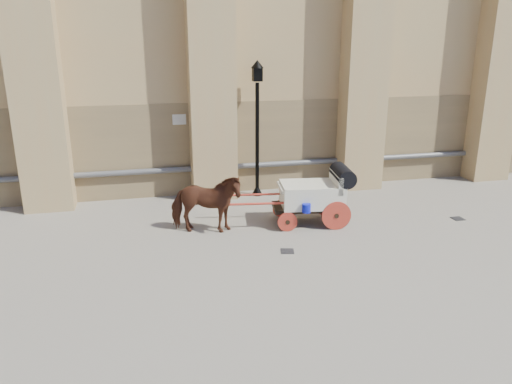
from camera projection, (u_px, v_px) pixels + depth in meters
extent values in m
plane|color=slate|center=(272.00, 235.00, 13.13)|extent=(90.00, 90.00, 0.00)
cube|color=olive|center=(298.00, 144.00, 16.97)|extent=(44.00, 0.35, 3.00)
cylinder|color=#59595B|center=(300.00, 163.00, 16.90)|extent=(42.00, 0.18, 0.18)
cube|color=beige|center=(179.00, 119.00, 15.64)|extent=(0.42, 0.04, 0.32)
imported|color=#562B19|center=(206.00, 204.00, 13.08)|extent=(2.06, 1.31, 1.60)
cube|color=black|center=(308.00, 207.00, 13.83)|extent=(2.05, 1.13, 0.11)
cube|color=beige|center=(312.00, 194.00, 13.73)|extent=(1.81, 1.32, 0.62)
cube|color=beige|center=(336.00, 181.00, 13.68)|extent=(0.28, 1.11, 0.49)
cube|color=beige|center=(285.00, 187.00, 13.59)|extent=(0.44, 1.01, 0.09)
cylinder|color=black|center=(343.00, 175.00, 13.64)|extent=(0.64, 1.16, 0.50)
cylinder|color=#B93423|center=(336.00, 216.00, 13.39)|extent=(0.80, 0.16, 0.80)
cylinder|color=#B93423|center=(327.00, 203.00, 14.43)|extent=(0.80, 0.16, 0.80)
cylinder|color=#B93423|center=(287.00, 222.00, 13.31)|extent=(0.53, 0.12, 0.53)
cylinder|color=#B93423|center=(282.00, 208.00, 14.35)|extent=(0.53, 0.12, 0.53)
cylinder|color=#B93423|center=(257.00, 204.00, 13.24)|extent=(2.11, 0.34, 0.06)
cylinder|color=#B93423|center=(255.00, 195.00, 13.99)|extent=(2.11, 0.34, 0.06)
cylinder|color=#0B16C5|center=(306.00, 208.00, 13.17)|extent=(0.23, 0.23, 0.23)
cylinder|color=black|center=(257.00, 140.00, 15.91)|extent=(0.12, 0.12, 3.63)
cone|color=black|center=(257.00, 189.00, 16.40)|extent=(0.36, 0.36, 0.36)
cube|color=black|center=(257.00, 74.00, 15.28)|extent=(0.28, 0.28, 0.42)
cone|color=black|center=(257.00, 64.00, 15.19)|extent=(0.40, 0.40, 0.24)
cube|color=black|center=(287.00, 251.00, 12.14)|extent=(0.38, 0.38, 0.01)
cube|color=black|center=(458.00, 219.00, 14.29)|extent=(0.32, 0.32, 0.01)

